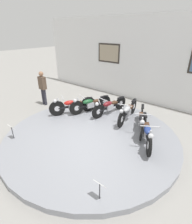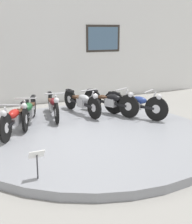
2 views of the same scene
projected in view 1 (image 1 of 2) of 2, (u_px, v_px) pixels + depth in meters
name	position (u px, v px, depth m)	size (l,w,h in m)	color
ground_plane	(91.00, 138.00, 6.15)	(60.00, 60.00, 0.00)	gray
display_platform	(91.00, 136.00, 6.11)	(5.88, 5.88, 0.17)	gray
back_wall	(151.00, 61.00, 8.36)	(14.00, 0.22, 4.14)	white
motorcycle_red	(72.00, 105.00, 7.37)	(1.08, 1.75, 0.81)	black
motorcycle_green	(90.00, 104.00, 7.54)	(0.81, 1.85, 0.79)	black
motorcycle_maroon	(109.00, 106.00, 7.35)	(0.54, 1.94, 0.78)	black
motorcycle_silver	(128.00, 111.00, 6.84)	(0.54, 1.97, 0.79)	black
motorcycle_black	(142.00, 120.00, 6.16)	(0.89, 1.85, 0.81)	black
motorcycle_blue	(147.00, 131.00, 5.46)	(1.08, 1.77, 0.81)	black
info_placard_front_left	(12.00, 129.00, 5.66)	(0.26, 0.11, 0.51)	#333338
info_placard_front_centre	(100.00, 186.00, 3.59)	(0.26, 0.11, 0.51)	#333338
visitor_standing	(43.00, 86.00, 8.48)	(0.36, 0.22, 1.68)	#2D2D38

